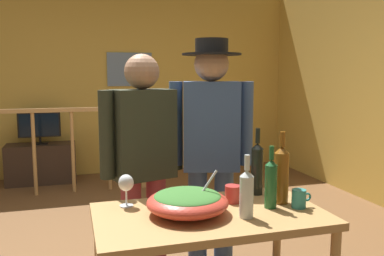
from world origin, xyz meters
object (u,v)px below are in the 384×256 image
(salad_bowl, at_px, (187,201))
(wine_bottle_amber, at_px, (281,174))
(flat_screen_tv, at_px, (39,126))
(framed_picture, at_px, (130,69))
(serving_table, at_px, (210,230))
(wine_bottle_dark, at_px, (257,168))
(mug_teal, at_px, (299,199))
(mug_red, at_px, (233,194))
(person_standing_left, at_px, (143,157))
(wine_bottle_green, at_px, (271,183))
(wine_bottle_clear, at_px, (247,193))
(wine_glass, at_px, (126,184))
(tv_console, at_px, (41,163))
(stair_railing, at_px, (54,140))
(person_standing_right, at_px, (211,142))

(salad_bowl, bearing_deg, wine_bottle_amber, 3.12)
(flat_screen_tv, bearing_deg, framed_picture, 14.27)
(serving_table, relative_size, wine_bottle_dark, 2.98)
(mug_teal, distance_m, mug_red, 0.35)
(framed_picture, distance_m, person_standing_left, 3.59)
(serving_table, distance_m, wine_bottle_green, 0.40)
(flat_screen_tv, distance_m, wine_bottle_clear, 4.16)
(salad_bowl, relative_size, wine_glass, 2.38)
(tv_console, xyz_separation_m, mug_red, (1.26, -3.76, 0.55))
(stair_railing, xyz_separation_m, person_standing_right, (1.11, -2.62, 0.34))
(flat_screen_tv, height_order, serving_table, flat_screen_tv)
(flat_screen_tv, distance_m, wine_bottle_amber, 4.10)
(wine_bottle_clear, bearing_deg, salad_bowl, 154.14)
(serving_table, bearing_deg, wine_bottle_green, -3.45)
(tv_console, bearing_deg, wine_bottle_green, -70.08)
(framed_picture, height_order, wine_bottle_amber, framed_picture)
(stair_railing, bearing_deg, salad_bowl, -76.86)
(mug_red, height_order, person_standing_right, person_standing_right)
(stair_railing, xyz_separation_m, mug_teal, (1.36, -3.34, 0.14))
(stair_railing, distance_m, wine_bottle_amber, 3.50)
(flat_screen_tv, relative_size, serving_table, 0.46)
(mug_teal, height_order, person_standing_left, person_standing_left)
(salad_bowl, relative_size, mug_red, 3.32)
(stair_railing, relative_size, person_standing_right, 1.90)
(tv_console, xyz_separation_m, salad_bowl, (0.97, -3.88, 0.57))
(wine_bottle_amber, bearing_deg, mug_red, 161.30)
(wine_glass, bearing_deg, wine_bottle_amber, -12.33)
(salad_bowl, relative_size, wine_bottle_clear, 1.32)
(stair_railing, distance_m, wine_bottle_clear, 3.56)
(wine_bottle_dark, bearing_deg, wine_bottle_clear, -122.58)
(framed_picture, bearing_deg, wine_bottle_amber, -86.63)
(person_standing_left, bearing_deg, wine_bottle_clear, 100.16)
(flat_screen_tv, distance_m, person_standing_right, 3.46)
(salad_bowl, bearing_deg, wine_bottle_dark, 23.97)
(wine_bottle_dark, relative_size, wine_bottle_amber, 0.99)
(wine_bottle_dark, height_order, wine_bottle_green, wine_bottle_dark)
(wine_glass, height_order, mug_teal, wine_glass)
(wine_bottle_amber, bearing_deg, person_standing_right, 107.10)
(tv_console, relative_size, mug_red, 7.21)
(wine_bottle_clear, bearing_deg, tv_console, 107.10)
(salad_bowl, bearing_deg, person_standing_left, 99.85)
(tv_console, distance_m, person_standing_right, 3.56)
(wine_bottle_amber, bearing_deg, flat_screen_tv, 111.55)
(stair_railing, height_order, salad_bowl, stair_railing)
(person_standing_left, bearing_deg, wine_glass, 53.42)
(wine_bottle_green, relative_size, mug_teal, 2.99)
(wine_glass, relative_size, wine_bottle_dark, 0.44)
(salad_bowl, bearing_deg, serving_table, -4.24)
(serving_table, distance_m, wine_bottle_clear, 0.29)
(wine_glass, height_order, wine_bottle_clear, wine_bottle_clear)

